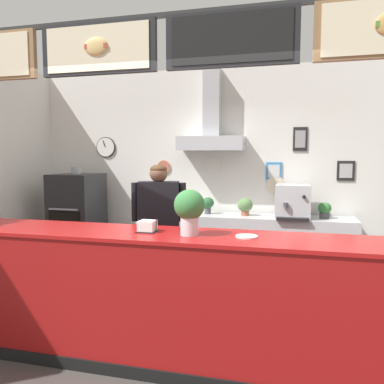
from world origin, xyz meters
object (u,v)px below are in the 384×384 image
condiment_plate (247,236)px  basil_vase (189,210)px  napkin_holder (147,227)px  potted_sage (208,204)px  potted_thyme (325,210)px  espresso_machine (293,201)px  potted_oregano (166,203)px  pizza_oven (78,222)px  shop_worker (159,231)px  potted_rosemary (245,206)px

condiment_plate → basil_vase: (-0.45, -0.03, 0.20)m
napkin_holder → basil_vase: 0.41m
potted_sage → basil_vase: basil_vase is taller
potted_thyme → potted_sage: bearing=179.3°
espresso_machine → napkin_holder: (-1.17, -2.34, 0.03)m
potted_oregano → basil_vase: 2.61m
espresso_machine → condiment_plate: 2.38m
pizza_oven → basil_vase: 3.23m
espresso_machine → napkin_holder: bearing=-116.6°
potted_sage → basil_vase: bearing=-81.4°
shop_worker → potted_rosemary: size_ratio=6.68×
espresso_machine → shop_worker: bearing=-140.9°
potted_oregano → napkin_holder: napkin_holder is taller
potted_oregano → pizza_oven: bearing=-171.0°
potted_thyme → espresso_machine: bearing=-174.3°
potted_oregano → potted_sage: (0.60, 0.04, 0.00)m
shop_worker → basil_vase: size_ratio=4.47×
potted_rosemary → potted_oregano: (-1.14, -0.00, 0.00)m
napkin_holder → pizza_oven: bearing=131.9°
espresso_machine → basil_vase: basil_vase is taller
espresso_machine → basil_vase: (-0.80, -2.39, 0.19)m
basil_vase → shop_worker: bearing=119.3°
potted_sage → napkin_holder: (-0.00, -2.40, 0.10)m
pizza_oven → potted_thyme: 3.53m
pizza_oven → basil_vase: (2.30, -2.20, 0.56)m
espresso_machine → potted_rosemary: (-0.63, 0.02, -0.08)m
espresso_machine → potted_oregano: 1.78m
potted_rosemary → condiment_plate: (0.28, -2.37, 0.07)m
basil_vase → potted_oregano: bearing=112.0°
shop_worker → potted_sage: bearing=-116.8°
potted_rosemary → basil_vase: size_ratio=0.67×
napkin_holder → basil_vase: (0.37, -0.05, 0.16)m
shop_worker → potted_rosemary: (0.84, 1.22, 0.16)m
espresso_machine → potted_oregano: bearing=179.4°
potted_oregano → potted_thyme: bearing=0.6°
espresso_machine → napkin_holder: size_ratio=3.23×
basil_vase → potted_thyme: bearing=63.5°
pizza_oven → napkin_holder: 2.91m
potted_thyme → napkin_holder: bearing=-123.6°
pizza_oven → napkin_holder: (1.93, -2.15, 0.40)m
shop_worker → napkin_holder: (0.30, -1.14, 0.27)m
shop_worker → condiment_plate: 1.62m
potted_thyme → basil_vase: bearing=-116.5°
pizza_oven → potted_sage: pizza_oven is taller
potted_sage → pizza_oven: bearing=-172.5°
potted_oregano → napkin_holder: 2.44m
potted_rosemary → potted_oregano: 1.14m
espresso_machine → potted_sage: 1.17m
napkin_holder → condiment_plate: (0.81, -0.01, -0.04)m
potted_sage → condiment_plate: (0.81, -2.41, 0.07)m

